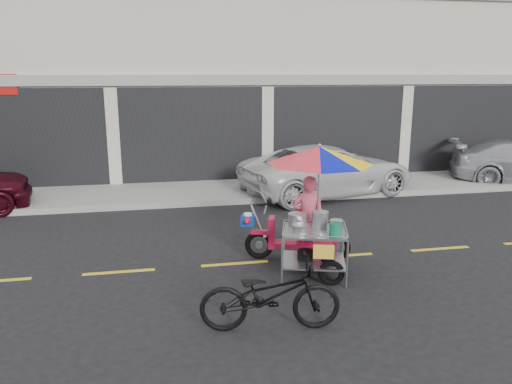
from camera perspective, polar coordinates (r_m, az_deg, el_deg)
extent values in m
plane|color=black|center=(9.45, 9.75, -7.22)|extent=(90.00, 90.00, 0.00)
cube|color=gray|center=(14.48, 2.10, 0.58)|extent=(45.00, 3.00, 0.15)
cube|color=beige|center=(19.03, -1.35, 15.58)|extent=(36.00, 8.00, 8.00)
cube|color=black|center=(15.17, 1.31, 6.46)|extent=(35.28, 0.06, 2.90)
cube|color=gray|center=(15.04, 1.36, 12.70)|extent=(36.00, 0.12, 0.30)
cube|color=gold|center=(9.45, 9.75, -7.20)|extent=(42.00, 0.10, 0.01)
imported|color=silver|center=(13.95, 8.25, 2.50)|extent=(5.33, 3.44, 1.36)
imported|color=black|center=(6.65, 1.62, -11.69)|extent=(1.91, 0.87, 0.97)
torus|color=black|center=(9.12, 0.35, -6.07)|extent=(0.53, 0.25, 0.53)
torus|color=black|center=(9.11, 9.12, -6.26)|extent=(0.53, 0.25, 0.53)
cylinder|color=#9EA0A5|center=(9.12, 0.35, -6.07)|extent=(0.14, 0.09, 0.13)
cylinder|color=#9EA0A5|center=(9.11, 9.12, -6.26)|extent=(0.14, 0.09, 0.13)
cube|color=#B51337|center=(9.04, 0.35, -4.58)|extent=(0.32, 0.19, 0.07)
cylinder|color=#9EA0A5|center=(8.99, 0.35, -3.74)|extent=(0.34, 0.14, 0.75)
cube|color=#B51337|center=(9.02, 1.82, -4.62)|extent=(0.19, 0.33, 0.55)
cube|color=#B51337|center=(9.08, 4.44, -5.96)|extent=(0.78, 0.46, 0.07)
cube|color=#B51337|center=(9.01, 7.12, -4.74)|extent=(0.73, 0.42, 0.37)
cube|color=black|center=(8.95, 6.57, -3.43)|extent=(0.64, 0.38, 0.09)
cylinder|color=#9EA0A5|center=(8.91, 1.07, -2.06)|extent=(0.17, 0.50, 0.03)
sphere|color=black|center=(9.05, 1.50, -1.08)|extent=(0.09, 0.09, 0.09)
cylinder|color=white|center=(9.05, 1.05, -4.99)|extent=(0.14, 0.14, 0.05)
cube|color=navy|center=(8.99, -0.94, -3.26)|extent=(0.29, 0.26, 0.18)
cylinder|color=white|center=(8.96, -0.94, -2.58)|extent=(0.18, 0.18, 0.05)
cone|color=#B51337|center=(8.84, -1.05, -3.44)|extent=(0.22, 0.24, 0.17)
torus|color=black|center=(8.13, 8.61, -9.15)|extent=(0.43, 0.21, 0.43)
cylinder|color=#9EA0A5|center=(7.96, 2.99, -8.04)|extent=(0.04, 0.04, 0.79)
cylinder|color=#9EA0A5|center=(8.74, 3.21, -6.04)|extent=(0.04, 0.04, 0.79)
cylinder|color=#9EA0A5|center=(7.99, 10.36, -8.16)|extent=(0.04, 0.04, 0.79)
cylinder|color=#9EA0A5|center=(8.77, 9.90, -6.16)|extent=(0.04, 0.04, 0.79)
cube|color=#9EA0A5|center=(8.39, 6.59, -7.80)|extent=(1.21, 1.08, 0.03)
cube|color=#9EA0A5|center=(8.22, 6.69, -4.50)|extent=(1.21, 1.08, 0.04)
cylinder|color=#9EA0A5|center=(7.81, 6.77, -5.06)|extent=(0.98, 0.31, 0.02)
cylinder|color=#9EA0A5|center=(8.60, 6.64, -3.29)|extent=(0.98, 0.31, 0.02)
cylinder|color=#9EA0A5|center=(8.20, 3.14, -4.06)|extent=(0.25, 0.80, 0.02)
cylinder|color=#9EA0A5|center=(8.24, 10.25, -4.19)|extent=(0.25, 0.80, 0.02)
cylinder|color=#9EA0A5|center=(8.78, 6.54, -6.82)|extent=(0.23, 0.68, 0.04)
cylinder|color=#9EA0A5|center=(8.63, 6.62, -3.94)|extent=(0.23, 0.68, 0.04)
cube|color=gold|center=(7.87, 7.74, -6.80)|extent=(0.32, 0.11, 0.23)
cylinder|color=#B7B7BC|center=(8.36, 4.78, -3.27)|extent=(0.39, 0.39, 0.21)
cylinder|color=#B7B7BC|center=(8.38, 7.32, -3.17)|extent=(0.34, 0.34, 0.24)
cylinder|color=#B7B7BC|center=(8.25, 9.14, -3.82)|extent=(0.27, 0.27, 0.15)
cylinder|color=#B7B7BC|center=(8.03, 5.08, -4.28)|extent=(0.32, 0.32, 0.13)
cylinder|color=#136C4D|center=(7.98, 9.08, -4.23)|extent=(0.25, 0.25, 0.20)
cylinder|color=black|center=(8.35, 5.65, -7.17)|extent=(0.32, 0.32, 0.17)
cylinder|color=black|center=(8.37, 8.20, -7.27)|extent=(0.28, 0.28, 0.15)
cylinder|color=#9EA0A5|center=(8.13, 7.13, 0.35)|extent=(0.03, 0.03, 1.39)
sphere|color=#9EA0A5|center=(8.00, 7.28, 5.32)|extent=(0.06, 0.06, 0.06)
imported|color=#D94B66|center=(8.93, 5.99, -3.04)|extent=(0.65, 0.52, 1.57)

